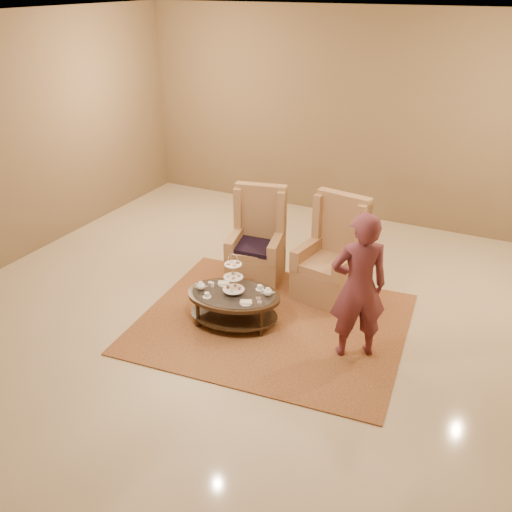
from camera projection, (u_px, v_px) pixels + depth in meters
The scene contains 8 objects.
ground at pixel (253, 323), 7.12m from camera, with size 8.00×8.00×0.00m, color beige.
ceiling at pixel (253, 323), 7.12m from camera, with size 8.00×8.00×0.02m, color white.
wall_back at pixel (359, 118), 9.56m from camera, with size 8.00×0.04×3.50m, color olive.
rug at pixel (272, 323), 7.10m from camera, with size 3.43×2.94×0.02m.
tea_table at pixel (234, 299), 6.95m from camera, with size 1.29×1.01×0.96m.
armchair_left at pixel (257, 248), 8.01m from camera, with size 0.86×0.88×1.33m.
armchair_right at pixel (332, 263), 7.57m from camera, with size 0.86×0.88×1.38m.
person at pixel (359, 287), 6.16m from camera, with size 0.76×0.69×1.74m.
Camera 1 is at (2.70, -5.37, 3.89)m, focal length 40.00 mm.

